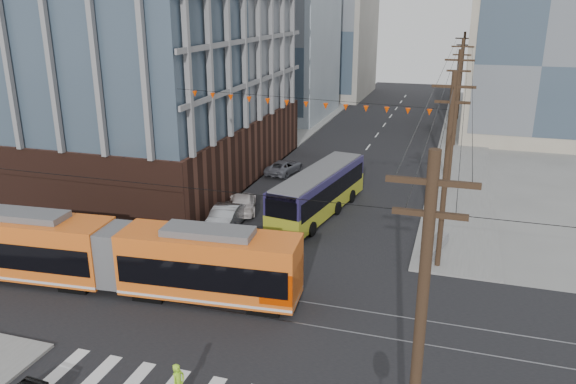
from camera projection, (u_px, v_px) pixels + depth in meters
The scene contains 15 objects.
ground at pixel (221, 349), 24.27m from camera, with size 160.00×160.00×0.00m, color slate.
office_building at pixel (84, 3), 46.76m from camera, with size 30.00×25.00×28.60m, color #381E16.
bg_bldg_nw_near at pixel (260, 46), 73.29m from camera, with size 18.00×16.00×18.00m, color #8C99A5.
bg_bldg_ne_near at pixel (534, 65), 60.67m from camera, with size 14.00×14.00×16.00m, color gray.
bg_bldg_nw_far at pixel (320, 32), 90.23m from camera, with size 16.00×18.00×20.00m, color gray.
bg_bldg_ne_far at pixel (534, 58), 78.53m from camera, with size 16.00×16.00×14.00m, color #8C99A5.
utility_pole_near at pixel (418, 353), 14.70m from camera, with size 0.30×0.30×11.00m, color black.
utility_pole_far at pixel (461, 77), 70.82m from camera, with size 0.30×0.30×11.00m, color black.
streetcar at pixel (117, 256), 28.96m from camera, with size 19.18×2.70×3.70m, color orange, non-canonical shape.
city_bus at pixel (319, 192), 39.45m from camera, with size 2.52×11.63×3.30m, color #221C46, non-canonical shape.
parked_car_silver at pixel (229, 214), 37.75m from camera, with size 1.66×4.76×1.57m, color gray.
parked_car_white at pixel (243, 202), 40.31m from camera, with size 1.87×4.60×1.33m, color silver.
parked_car_grey at pixel (284, 167), 49.30m from camera, with size 2.01×4.35×1.21m, color slate.
pedestrian at pixel (179, 384), 20.81m from camera, with size 0.60×0.39×1.63m, color #A1E529.
jersey_barrier at pixel (436, 248), 33.54m from camera, with size 0.82×3.65×0.73m, color gray.
Camera 1 is at (9.00, -19.04, 14.17)m, focal length 35.00 mm.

